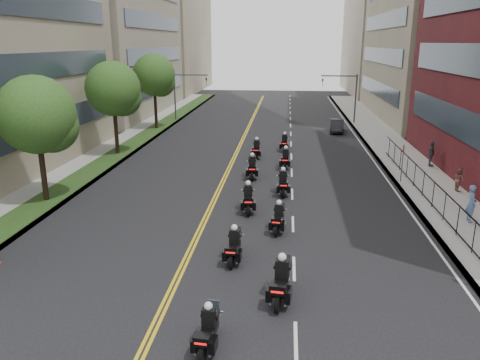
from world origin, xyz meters
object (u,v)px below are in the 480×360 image
(motorcycle_4, at_px, (248,200))
(pedestrian_b, at_px, (459,180))
(motorcycle_0, at_px, (208,331))
(parked_sedan, at_px, (337,126))
(motorcycle_1, at_px, (281,283))
(motorcycle_2, at_px, (234,247))
(motorcycle_6, at_px, (252,168))
(pedestrian_a, at_px, (471,203))
(motorcycle_3, at_px, (278,219))
(motorcycle_5, at_px, (283,184))
(motorcycle_9, at_px, (284,143))
(motorcycle_8, at_px, (256,150))
(motorcycle_7, at_px, (285,160))
(pedestrian_c, at_px, (431,154))

(motorcycle_4, xyz_separation_m, pedestrian_b, (12.77, 4.61, 0.18))
(motorcycle_0, distance_m, parked_sedan, 37.82)
(motorcycle_1, distance_m, parked_sedan, 34.48)
(motorcycle_4, bearing_deg, motorcycle_2, -96.42)
(parked_sedan, height_order, pedestrian_b, pedestrian_b)
(motorcycle_6, relative_size, pedestrian_a, 1.22)
(motorcycle_3, xyz_separation_m, motorcycle_5, (0.16, 5.92, 0.05))
(parked_sedan, bearing_deg, motorcycle_9, -114.22)
(motorcycle_8, distance_m, motorcycle_9, 3.72)
(motorcycle_0, bearing_deg, motorcycle_4, 93.83)
(motorcycle_3, distance_m, motorcycle_8, 15.33)
(pedestrian_a, bearing_deg, motorcycle_5, 68.81)
(motorcycle_8, relative_size, pedestrian_b, 1.60)
(motorcycle_6, height_order, pedestrian_b, motorcycle_6)
(motorcycle_4, xyz_separation_m, motorcycle_7, (2.00, 9.51, -0.02))
(motorcycle_1, height_order, motorcycle_7, motorcycle_1)
(motorcycle_1, height_order, parked_sedan, motorcycle_1)
(pedestrian_a, bearing_deg, parked_sedan, 10.70)
(motorcycle_0, height_order, pedestrian_b, pedestrian_b)
(motorcycle_4, height_order, motorcycle_6, motorcycle_6)
(motorcycle_2, relative_size, pedestrian_b, 1.52)
(motorcycle_1, height_order, motorcycle_4, motorcycle_1)
(motorcycle_2, height_order, pedestrian_c, pedestrian_c)
(motorcycle_3, distance_m, motorcycle_4, 3.18)
(motorcycle_0, bearing_deg, pedestrian_a, 49.19)
(pedestrian_b, bearing_deg, parked_sedan, 11.61)
(pedestrian_b, bearing_deg, motorcycle_9, 41.46)
(motorcycle_2, relative_size, motorcycle_7, 0.96)
(motorcycle_4, relative_size, motorcycle_7, 1.03)
(motorcycle_4, bearing_deg, parked_sedan, 68.14)
(motorcycle_2, bearing_deg, motorcycle_4, 91.71)
(motorcycle_7, xyz_separation_m, pedestrian_c, (10.78, 1.15, 0.42))
(pedestrian_b, bearing_deg, motorcycle_5, 93.54)
(motorcycle_4, relative_size, pedestrian_c, 1.26)
(motorcycle_5, height_order, pedestrian_c, pedestrian_c)
(motorcycle_0, xyz_separation_m, motorcycle_4, (0.22, 12.23, 0.09))
(motorcycle_4, bearing_deg, motorcycle_6, 86.80)
(motorcycle_2, xyz_separation_m, motorcycle_3, (1.82, 3.52, -0.01))
(motorcycle_2, distance_m, motorcycle_5, 9.65)
(motorcycle_0, distance_m, motorcycle_2, 6.04)
(motorcycle_3, relative_size, pedestrian_a, 1.10)
(pedestrian_c, bearing_deg, motorcycle_0, 162.84)
(motorcycle_5, distance_m, pedestrian_b, 10.98)
(motorcycle_0, distance_m, motorcycle_4, 12.23)
(pedestrian_a, bearing_deg, motorcycle_3, 102.38)
(pedestrian_a, bearing_deg, motorcycle_2, 116.36)
(motorcycle_9, distance_m, parked_sedan, 10.80)
(motorcycle_8, bearing_deg, motorcycle_2, -88.20)
(pedestrian_b, height_order, pedestrian_c, pedestrian_c)
(motorcycle_8, bearing_deg, pedestrian_c, -7.07)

